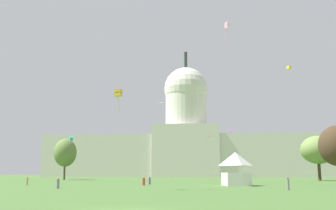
{
  "coord_description": "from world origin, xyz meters",
  "views": [
    {
      "loc": [
        4.59,
        -23.55,
        2.27
      ],
      "look_at": [
        -5.17,
        99.53,
        23.77
      ],
      "focal_mm": 41.54,
      "sensor_mm": 36.0,
      "label": 1
    }
  ],
  "objects_px": {
    "kite_cyan_low": "(71,139)",
    "kite_yellow_high": "(289,68)",
    "tree_west_near": "(65,153)",
    "kite_white_mid": "(162,105)",
    "person_grey_edge_west": "(58,184)",
    "event_tent": "(236,168)",
    "kite_gold_low": "(118,93)",
    "kite_red_low": "(209,137)",
    "capitol_building": "(186,145)",
    "kite_lime_high": "(226,25)",
    "person_red_edge_east": "(144,182)",
    "person_tan_lawn_far_left": "(27,181)",
    "kite_pink_mid": "(226,27)",
    "tree_east_near": "(318,150)",
    "person_purple_aisle_center": "(150,181)",
    "person_grey_near_tree_west": "(288,184)",
    "kite_violet_low": "(232,132)"
  },
  "relations": [
    {
      "from": "person_purple_aisle_center",
      "to": "kite_cyan_low",
      "type": "distance_m",
      "value": 21.75
    },
    {
      "from": "kite_yellow_high",
      "to": "kite_red_low",
      "type": "bearing_deg",
      "value": 58.31
    },
    {
      "from": "kite_pink_mid",
      "to": "tree_west_near",
      "type": "bearing_deg",
      "value": -153.08
    },
    {
      "from": "tree_west_near",
      "to": "kite_pink_mid",
      "type": "height_order",
      "value": "kite_pink_mid"
    },
    {
      "from": "person_tan_lawn_far_left",
      "to": "kite_white_mid",
      "type": "height_order",
      "value": "kite_white_mid"
    },
    {
      "from": "capitol_building",
      "to": "person_red_edge_east",
      "type": "height_order",
      "value": "capitol_building"
    },
    {
      "from": "kite_violet_low",
      "to": "kite_red_low",
      "type": "relative_size",
      "value": 1.24
    },
    {
      "from": "person_grey_near_tree_west",
      "to": "kite_cyan_low",
      "type": "relative_size",
      "value": 0.7
    },
    {
      "from": "person_tan_lawn_far_left",
      "to": "kite_yellow_high",
      "type": "height_order",
      "value": "kite_yellow_high"
    },
    {
      "from": "kite_white_mid",
      "to": "capitol_building",
      "type": "bearing_deg",
      "value": -76.53
    },
    {
      "from": "person_grey_near_tree_west",
      "to": "kite_red_low",
      "type": "bearing_deg",
      "value": 153.89
    },
    {
      "from": "capitol_building",
      "to": "kite_violet_low",
      "type": "distance_m",
      "value": 117.62
    },
    {
      "from": "kite_red_low",
      "to": "person_purple_aisle_center",
      "type": "bearing_deg",
      "value": -119.14
    },
    {
      "from": "event_tent",
      "to": "kite_lime_high",
      "type": "relative_size",
      "value": 2.59
    },
    {
      "from": "kite_yellow_high",
      "to": "kite_red_low",
      "type": "distance_m",
      "value": 36.0
    },
    {
      "from": "tree_west_near",
      "to": "person_grey_edge_west",
      "type": "height_order",
      "value": "tree_west_near"
    },
    {
      "from": "person_purple_aisle_center",
      "to": "kite_pink_mid",
      "type": "relative_size",
      "value": 0.47
    },
    {
      "from": "kite_yellow_high",
      "to": "kite_gold_low",
      "type": "height_order",
      "value": "kite_yellow_high"
    },
    {
      "from": "person_purple_aisle_center",
      "to": "person_grey_edge_west",
      "type": "bearing_deg",
      "value": -58.91
    },
    {
      "from": "kite_pink_mid",
      "to": "kite_red_low",
      "type": "distance_m",
      "value": 59.87
    },
    {
      "from": "person_grey_edge_west",
      "to": "kite_cyan_low",
      "type": "relative_size",
      "value": 0.65
    },
    {
      "from": "capitol_building",
      "to": "kite_pink_mid",
      "type": "xyz_separation_m",
      "value": [
        11.62,
        -143.74,
        9.89
      ]
    },
    {
      "from": "event_tent",
      "to": "person_grey_near_tree_west",
      "type": "xyz_separation_m",
      "value": [
        5.08,
        -17.42,
        -2.22
      ]
    },
    {
      "from": "kite_red_low",
      "to": "person_red_edge_east",
      "type": "bearing_deg",
      "value": -118.21
    },
    {
      "from": "kite_cyan_low",
      "to": "kite_pink_mid",
      "type": "bearing_deg",
      "value": -65.64
    },
    {
      "from": "tree_east_near",
      "to": "person_red_edge_east",
      "type": "relative_size",
      "value": 9.21
    },
    {
      "from": "person_purple_aisle_center",
      "to": "kite_red_low",
      "type": "height_order",
      "value": "kite_red_low"
    },
    {
      "from": "event_tent",
      "to": "person_tan_lawn_far_left",
      "type": "height_order",
      "value": "event_tent"
    },
    {
      "from": "kite_cyan_low",
      "to": "kite_pink_mid",
      "type": "relative_size",
      "value": 0.72
    },
    {
      "from": "person_tan_lawn_far_left",
      "to": "tree_west_near",
      "type": "bearing_deg",
      "value": -143.51
    },
    {
      "from": "person_grey_edge_west",
      "to": "kite_gold_low",
      "type": "relative_size",
      "value": 0.5
    },
    {
      "from": "kite_white_mid",
      "to": "kite_lime_high",
      "type": "relative_size",
      "value": 1.2
    },
    {
      "from": "event_tent",
      "to": "kite_red_low",
      "type": "bearing_deg",
      "value": 86.85
    },
    {
      "from": "kite_white_mid",
      "to": "kite_cyan_low",
      "type": "xyz_separation_m",
      "value": [
        -16.66,
        -36.93,
        -13.77
      ]
    },
    {
      "from": "kite_cyan_low",
      "to": "kite_yellow_high",
      "type": "xyz_separation_m",
      "value": [
        58.05,
        43.93,
        26.95
      ]
    },
    {
      "from": "kite_red_low",
      "to": "kite_cyan_low",
      "type": "bearing_deg",
      "value": -142.54
    },
    {
      "from": "kite_cyan_low",
      "to": "kite_pink_mid",
      "type": "height_order",
      "value": "kite_pink_mid"
    },
    {
      "from": "person_purple_aisle_center",
      "to": "tree_east_near",
      "type": "bearing_deg",
      "value": 99.96
    },
    {
      "from": "kite_yellow_high",
      "to": "person_grey_edge_west",
      "type": "bearing_deg",
      "value": 102.08
    },
    {
      "from": "capitol_building",
      "to": "kite_lime_high",
      "type": "height_order",
      "value": "capitol_building"
    },
    {
      "from": "kite_lime_high",
      "to": "kite_cyan_low",
      "type": "bearing_deg",
      "value": -3.27
    },
    {
      "from": "kite_lime_high",
      "to": "person_grey_near_tree_west",
      "type": "bearing_deg",
      "value": 60.84
    },
    {
      "from": "event_tent",
      "to": "kite_gold_low",
      "type": "xyz_separation_m",
      "value": [
        -17.37,
        -18.35,
        10.04
      ]
    },
    {
      "from": "tree_west_near",
      "to": "kite_white_mid",
      "type": "xyz_separation_m",
      "value": [
        31.44,
        -1.9,
        14.81
      ]
    },
    {
      "from": "tree_east_near",
      "to": "person_grey_edge_west",
      "type": "distance_m",
      "value": 79.82
    },
    {
      "from": "tree_east_near",
      "to": "kite_lime_high",
      "type": "height_order",
      "value": "kite_lime_high"
    },
    {
      "from": "person_grey_near_tree_west",
      "to": "event_tent",
      "type": "bearing_deg",
      "value": 163.38
    },
    {
      "from": "person_purple_aisle_center",
      "to": "kite_lime_high",
      "type": "xyz_separation_m",
      "value": [
        17.74,
        27.99,
        42.16
      ]
    },
    {
      "from": "person_grey_edge_west",
      "to": "kite_yellow_high",
      "type": "bearing_deg",
      "value": 103.48
    },
    {
      "from": "person_grey_near_tree_west",
      "to": "kite_violet_low",
      "type": "relative_size",
      "value": 0.95
    }
  ]
}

